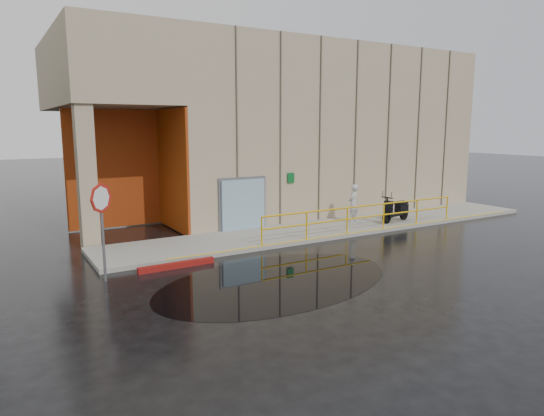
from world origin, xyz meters
The scene contains 9 objects.
ground centered at (0.00, 0.00, 0.00)m, with size 120.00×120.00×0.00m, color black.
sidewalk centered at (4.00, 4.50, 0.07)m, with size 20.00×3.00×0.15m, color gray.
building centered at (5.10, 10.98, 4.21)m, with size 20.00×10.17×8.00m.
guardrail centered at (4.25, 3.15, 0.68)m, with size 9.56×0.06×1.03m.
person centered at (4.96, 4.78, 0.97)m, with size 0.60×0.39×1.64m, color #B1B2B6.
scooter centered at (6.62, 3.88, 0.94)m, with size 1.82×0.88×1.38m.
stop_sign centered at (-5.97, 2.26, 1.99)m, with size 0.67×0.56×2.76m.
red_curb centered at (-3.83, 2.50, 0.09)m, with size 2.40×0.18×0.18m, color maroon.
puddle centered at (-1.85, -0.11, 0.00)m, with size 7.35×4.52×0.01m, color black.
Camera 1 is at (-8.58, -11.18, 4.26)m, focal length 32.00 mm.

